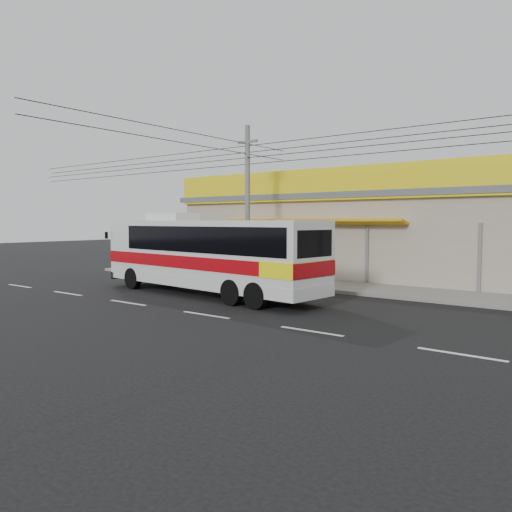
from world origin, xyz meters
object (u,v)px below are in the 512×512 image
(motorbike_red, at_px, (177,262))
(utility_pole, at_px, (247,154))
(coach_bus, at_px, (209,251))
(motorbike_dark, at_px, (227,268))

(motorbike_red, xyz_separation_m, utility_pole, (6.45, -1.55, 5.51))
(coach_bus, bearing_deg, motorbike_red, 151.16)
(motorbike_red, distance_m, motorbike_dark, 4.83)
(coach_bus, height_order, motorbike_red, coach_bus)
(coach_bus, bearing_deg, utility_pole, 108.07)
(coach_bus, xyz_separation_m, motorbike_dark, (-2.47, 3.96, -1.15))
(motorbike_red, bearing_deg, coach_bus, -106.35)
(utility_pole, bearing_deg, coach_bus, -77.97)
(coach_bus, height_order, motorbike_dark, coach_bus)
(coach_bus, distance_m, motorbike_red, 8.83)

